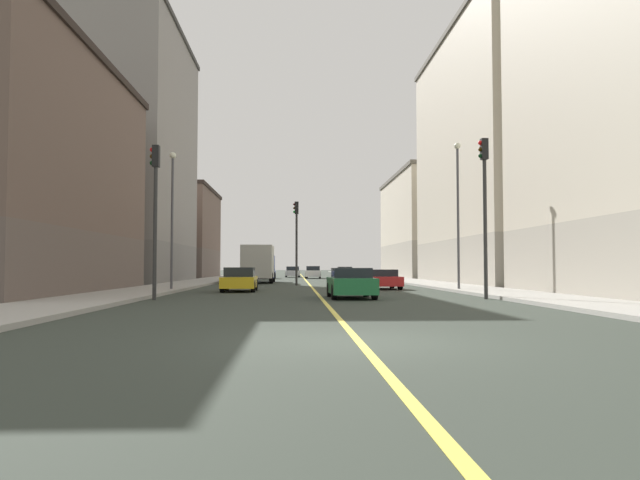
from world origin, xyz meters
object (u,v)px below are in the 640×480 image
object	(u,v)px
building_left_mid	(503,158)
street_lamp_right_near	(172,206)
car_silver	(293,272)
car_black	(344,273)
traffic_light_right_near	(155,200)
car_red	(383,279)
traffic_light_left_near	(484,196)
car_yellow	(240,280)
building_left_far	(431,227)
building_right_midblock	(127,156)
traffic_light_median_far	(296,231)
street_lamp_left_near	(458,201)
car_green	(351,283)
car_white	(313,272)
car_blue	(267,273)
building_right_distant	(174,233)
box_truck	(259,263)
building_right_corner	(4,172)

from	to	relation	value
building_left_mid	street_lamp_right_near	distance (m)	27.54
car_silver	car_black	distance (m)	11.86
traffic_light_right_near	car_red	world-z (taller)	traffic_light_right_near
traffic_light_left_near	car_black	bearing A→B (deg)	93.71
car_yellow	car_red	size ratio (longest dim) A/B	1.00
building_left_far	building_right_midblock	xyz separation A→B (m)	(-31.24, -19.66, 4.66)
building_left_mid	traffic_light_median_far	bearing A→B (deg)	-168.96
street_lamp_left_near	car_green	world-z (taller)	street_lamp_left_near
street_lamp_left_near	car_green	distance (m)	10.31
traffic_light_left_near	street_lamp_right_near	distance (m)	16.98
traffic_light_right_near	building_left_far	bearing A→B (deg)	63.66
traffic_light_right_near	car_white	world-z (taller)	traffic_light_right_near
building_left_far	street_lamp_right_near	world-z (taller)	building_left_far
car_silver	car_black	world-z (taller)	car_silver
building_left_far	car_blue	xyz separation A→B (m)	(-19.85, -4.70, -5.59)
street_lamp_left_near	car_silver	world-z (taller)	street_lamp_left_near
traffic_light_left_near	car_green	bearing A→B (deg)	170.19
building_right_distant	traffic_light_left_near	size ratio (longest dim) A/B	2.32
car_yellow	car_black	size ratio (longest dim) A/B	1.01
building_left_far	street_lamp_left_near	bearing A→B (deg)	-101.37
street_lamp_left_near	box_truck	world-z (taller)	street_lamp_left_near
building_right_distant	car_white	xyz separation A→B (m)	(16.66, -3.87, -4.67)
street_lamp_left_near	car_blue	distance (m)	35.83
street_lamp_right_near	car_green	xyz separation A→B (m)	(9.26, -7.17, -4.08)
traffic_light_median_far	car_red	xyz separation A→B (m)	(5.26, -7.10, -3.37)
traffic_light_left_near	car_blue	size ratio (longest dim) A/B	1.69
building_left_mid	street_lamp_left_near	world-z (taller)	building_left_mid
traffic_light_right_near	car_silver	xyz separation A→B (m)	(5.64, 49.75, -3.47)
building_right_midblock	car_black	bearing A→B (deg)	33.80
building_left_mid	car_red	distance (m)	18.10
car_yellow	traffic_light_right_near	bearing A→B (deg)	-109.01
car_white	car_red	distance (m)	31.28
box_truck	building_right_midblock	bearing A→B (deg)	171.94
street_lamp_right_near	car_blue	xyz separation A→B (m)	(3.73, 32.79, -4.07)
building_left_mid	building_left_far	world-z (taller)	building_left_mid
traffic_light_median_far	car_yellow	distance (m)	11.02
traffic_light_median_far	car_red	world-z (taller)	traffic_light_median_far
car_yellow	building_right_midblock	bearing A→B (deg)	122.54
building_right_corner	building_right_midblock	distance (m)	21.52
traffic_light_median_far	car_green	world-z (taller)	traffic_light_median_far
street_lamp_right_near	car_white	xyz separation A→B (m)	(8.99, 33.94, -4.04)
car_blue	box_truck	world-z (taller)	box_truck
building_left_mid	street_lamp_left_near	xyz separation A→B (m)	(-7.66, -13.80, -5.11)
traffic_light_left_near	traffic_light_median_far	size ratio (longest dim) A/B	1.12
street_lamp_right_near	building_left_mid	bearing A→B (deg)	29.21
building_right_corner	car_silver	distance (m)	47.30
building_left_far	traffic_light_right_near	distance (m)	50.96
box_truck	car_white	bearing A→B (deg)	73.80
traffic_light_right_near	car_green	bearing A→B (deg)	6.71
traffic_light_median_far	car_silver	distance (m)	31.84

